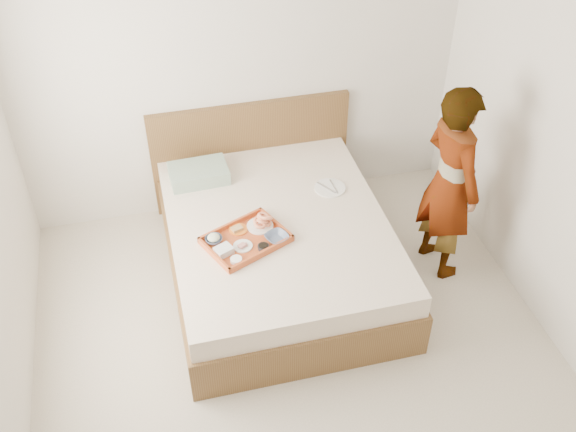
# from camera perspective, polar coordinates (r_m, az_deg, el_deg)

# --- Properties ---
(ground) EXTENTS (3.50, 4.00, 0.01)m
(ground) POSITION_cam_1_polar(r_m,az_deg,el_deg) (4.54, 1.53, -13.69)
(ground) COLOR beige
(ground) RESTS_ON ground
(wall_back) EXTENTS (3.50, 0.01, 2.60)m
(wall_back) POSITION_cam_1_polar(r_m,az_deg,el_deg) (5.21, -4.17, 12.93)
(wall_back) COLOR silver
(wall_back) RESTS_ON ground
(bed) EXTENTS (1.65, 2.00, 0.53)m
(bed) POSITION_cam_1_polar(r_m,az_deg,el_deg) (5.00, -0.84, -2.76)
(bed) COLOR brown
(bed) RESTS_ON ground
(headboard) EXTENTS (1.65, 0.06, 0.95)m
(headboard) POSITION_cam_1_polar(r_m,az_deg,el_deg) (5.62, -3.17, 5.34)
(headboard) COLOR brown
(headboard) RESTS_ON ground
(pillow) EXTENTS (0.46, 0.32, 0.11)m
(pillow) POSITION_cam_1_polar(r_m,az_deg,el_deg) (5.24, -7.62, 3.62)
(pillow) COLOR gray
(pillow) RESTS_ON bed
(tray) EXTENTS (0.66, 0.58, 0.05)m
(tray) POSITION_cam_1_polar(r_m,az_deg,el_deg) (4.65, -3.60, -1.99)
(tray) COLOR #C55226
(tray) RESTS_ON bed
(prawn_plate) EXTENTS (0.25, 0.25, 0.01)m
(prawn_plate) POSITION_cam_1_polar(r_m,az_deg,el_deg) (4.76, -2.40, -0.84)
(prawn_plate) COLOR white
(prawn_plate) RESTS_ON tray
(navy_bowl_big) EXTENTS (0.20, 0.20, 0.04)m
(navy_bowl_big) POSITION_cam_1_polar(r_m,az_deg,el_deg) (4.64, -0.97, -1.84)
(navy_bowl_big) COLOR #162548
(navy_bowl_big) RESTS_ON tray
(sauce_dish) EXTENTS (0.10, 0.10, 0.03)m
(sauce_dish) POSITION_cam_1_polar(r_m,az_deg,el_deg) (4.58, -2.11, -2.67)
(sauce_dish) COLOR black
(sauce_dish) RESTS_ON tray
(meat_plate) EXTENTS (0.18, 0.18, 0.01)m
(meat_plate) POSITION_cam_1_polar(r_m,az_deg,el_deg) (4.61, -3.87, -2.58)
(meat_plate) COLOR white
(meat_plate) RESTS_ON tray
(bread_plate) EXTENTS (0.18, 0.18, 0.01)m
(bread_plate) POSITION_cam_1_polar(r_m,az_deg,el_deg) (4.74, -4.27, -1.14)
(bread_plate) COLOR orange
(bread_plate) RESTS_ON tray
(salad_bowl) EXTENTS (0.16, 0.16, 0.04)m
(salad_bowl) POSITION_cam_1_polar(r_m,az_deg,el_deg) (4.65, -6.34, -2.02)
(salad_bowl) COLOR #162548
(salad_bowl) RESTS_ON tray
(plastic_tub) EXTENTS (0.14, 0.13, 0.05)m
(plastic_tub) POSITION_cam_1_polar(r_m,az_deg,el_deg) (4.56, -5.50, -2.94)
(plastic_tub) COLOR silver
(plastic_tub) RESTS_ON tray
(cheese_round) EXTENTS (0.10, 0.10, 0.03)m
(cheese_round) POSITION_cam_1_polar(r_m,az_deg,el_deg) (4.50, -4.44, -3.76)
(cheese_round) COLOR white
(cheese_round) RESTS_ON tray
(dinner_plate) EXTENTS (0.29, 0.29, 0.01)m
(dinner_plate) POSITION_cam_1_polar(r_m,az_deg,el_deg) (5.13, 3.59, 2.40)
(dinner_plate) COLOR white
(dinner_plate) RESTS_ON bed
(person) EXTENTS (0.47, 0.62, 1.54)m
(person) POSITION_cam_1_polar(r_m,az_deg,el_deg) (4.92, 13.63, 2.74)
(person) COLOR white
(person) RESTS_ON ground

